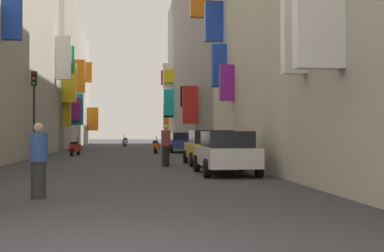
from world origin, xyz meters
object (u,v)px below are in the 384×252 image
parked_car_white (226,152)px  scooter_white (125,142)px  scooter_red (75,148)px  pedestrian_crossing (38,161)px  parked_car_yellow (209,147)px  traffic_light_near_corner (34,100)px  pedestrian_near_right (166,145)px  scooter_orange (156,146)px  parked_car_blue (183,142)px

parked_car_white → scooter_white: bearing=96.4°
scooter_red → pedestrian_crossing: 20.59m
parked_car_yellow → traffic_light_near_corner: bearing=149.0°
pedestrian_crossing → scooter_red: bearing=94.0°
pedestrian_near_right → traffic_light_near_corner: bearing=137.8°
scooter_orange → scooter_white: bearing=97.8°
scooter_white → pedestrian_near_right: size_ratio=1.03×
parked_car_white → scooter_orange: bearing=95.0°
parked_car_blue → pedestrian_crossing: size_ratio=2.51×
scooter_white → scooter_orange: same height
parked_car_white → scooter_orange: parked_car_white is taller
scooter_orange → pedestrian_crossing: bearing=-98.7°
scooter_white → traffic_light_near_corner: traffic_light_near_corner is taller
parked_car_yellow → pedestrian_crossing: size_ratio=2.47×
scooter_red → pedestrian_crossing: pedestrian_crossing is taller
pedestrian_crossing → pedestrian_near_right: pedestrian_near_right is taller
parked_car_white → traffic_light_near_corner: 13.25m
parked_car_blue → pedestrian_crossing: pedestrian_crossing is taller
parked_car_white → parked_car_yellow: bearing=87.6°
parked_car_blue → scooter_orange: (-2.02, -1.61, -0.28)m
scooter_orange → traffic_light_near_corner: (-6.62, -7.57, 2.63)m
parked_car_white → scooter_red: bearing=114.1°
scooter_white → parked_car_yellow: bearing=-82.1°
scooter_white → scooter_orange: bearing=-82.2°
parked_car_yellow → pedestrian_crossing: 12.11m
parked_car_yellow → parked_car_blue: bearing=89.0°
parked_car_yellow → scooter_white: 29.59m
scooter_white → scooter_orange: (2.29, -16.69, 0.00)m
parked_car_blue → pedestrian_near_right: (-2.21, -15.01, 0.13)m
scooter_red → traffic_light_near_corner: bearing=-108.9°
scooter_red → pedestrian_crossing: bearing=-86.0°
parked_car_blue → scooter_white: 15.68m
scooter_red → parked_car_white: bearing=-65.9°
scooter_red → pedestrian_near_right: pedestrian_near_right is taller
scooter_orange → pedestrian_near_right: pedestrian_near_right is taller
parked_car_yellow → pedestrian_near_right: 2.12m
scooter_orange → scooter_red: (-5.04, -2.94, -0.00)m
parked_car_blue → traffic_light_near_corner: size_ratio=0.90×
parked_car_yellow → parked_car_white: parked_car_yellow is taller
pedestrian_crossing → traffic_light_near_corner: (-3.03, 15.91, 2.28)m
scooter_white → parked_car_white: bearing=-83.6°
scooter_orange → scooter_red: bearing=-149.7°
scooter_orange → scooter_red: size_ratio=1.03×
parked_car_yellow → scooter_white: parked_car_yellow is taller
parked_car_white → scooter_red: parked_car_white is taller
parked_car_blue → pedestrian_crossing: bearing=-102.6°
parked_car_blue → scooter_red: size_ratio=2.17×
parked_car_yellow → scooter_orange: size_ratio=2.08×
scooter_red → traffic_light_near_corner: traffic_light_near_corner is taller
pedestrian_crossing → parked_car_white: bearing=48.2°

